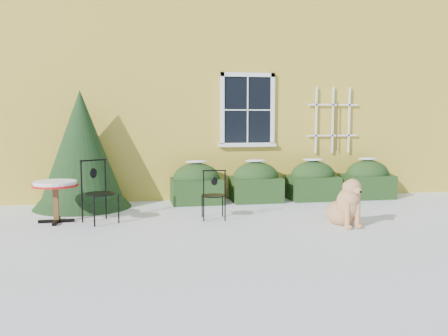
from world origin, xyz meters
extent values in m
plane|color=white|center=(0.00, 0.00, 0.00)|extent=(80.00, 80.00, 0.00)
cube|color=yellow|center=(0.00, 7.00, 3.00)|extent=(12.00, 8.00, 6.00)
cube|color=black|center=(0.90, 2.96, 1.98)|extent=(1.05, 0.03, 1.45)
cube|color=white|center=(0.90, 2.95, 2.75)|extent=(1.23, 0.06, 0.09)
cube|color=white|center=(0.90, 2.95, 1.21)|extent=(1.23, 0.06, 0.09)
cube|color=white|center=(0.33, 2.95, 1.98)|extent=(0.09, 0.06, 1.63)
cube|color=white|center=(1.47, 2.95, 1.98)|extent=(0.09, 0.06, 1.63)
cube|color=white|center=(0.90, 2.94, 1.98)|extent=(0.02, 0.02, 1.45)
cube|color=white|center=(0.90, 2.94, 1.98)|extent=(1.05, 0.02, 0.02)
cube|color=white|center=(0.90, 2.95, 1.20)|extent=(1.29, 0.14, 0.07)
cube|color=white|center=(2.50, 2.94, 1.75)|extent=(0.04, 0.03, 1.50)
cube|color=white|center=(2.90, 2.94, 1.75)|extent=(0.04, 0.03, 1.50)
cube|color=white|center=(3.30, 2.94, 1.75)|extent=(0.04, 0.03, 1.50)
cube|color=white|center=(2.90, 2.94, 1.40)|extent=(1.20, 0.03, 0.04)
cube|color=white|center=(2.90, 2.94, 2.10)|extent=(1.20, 0.03, 0.04)
cylinder|color=#472D19|center=(3.00, 2.92, 1.60)|extent=(0.02, 0.02, 1.10)
cube|color=#193213|center=(-0.30, 2.55, 0.26)|extent=(1.05, 0.80, 0.52)
ellipsoid|color=#193213|center=(-0.30, 2.55, 0.52)|extent=(1.00, 0.72, 0.67)
ellipsoid|color=white|center=(-0.30, 2.55, 0.88)|extent=(0.47, 0.32, 0.06)
cube|color=#193213|center=(1.00, 2.55, 0.26)|extent=(1.05, 0.80, 0.52)
ellipsoid|color=#193213|center=(1.00, 2.55, 0.52)|extent=(1.00, 0.72, 0.67)
ellipsoid|color=white|center=(1.00, 2.55, 0.88)|extent=(0.47, 0.32, 0.06)
cube|color=#193213|center=(2.30, 2.55, 0.26)|extent=(1.05, 0.80, 0.52)
ellipsoid|color=#193213|center=(2.30, 2.55, 0.52)|extent=(1.00, 0.72, 0.67)
ellipsoid|color=white|center=(2.30, 2.55, 0.88)|extent=(0.47, 0.32, 0.06)
cube|color=#193213|center=(3.60, 2.55, 0.26)|extent=(1.05, 0.80, 0.52)
ellipsoid|color=#193213|center=(3.60, 2.55, 0.52)|extent=(1.00, 0.72, 0.67)
ellipsoid|color=white|center=(3.60, 2.55, 0.88)|extent=(0.47, 0.32, 0.06)
cone|color=black|center=(-2.63, 2.47, 0.56)|extent=(1.95, 1.95, 1.13)
cone|color=black|center=(-2.63, 2.47, 1.18)|extent=(1.74, 1.74, 2.36)
cube|color=black|center=(-2.95, 1.06, 0.03)|extent=(0.61, 0.07, 0.05)
cube|color=black|center=(-2.95, 1.06, 0.03)|extent=(0.07, 0.61, 0.05)
cube|color=brown|center=(-2.95, 1.06, 0.32)|extent=(0.09, 0.09, 0.65)
cylinder|color=#B70F11|center=(-2.95, 1.06, 0.65)|extent=(0.78, 0.78, 0.03)
cylinder|color=white|center=(-2.95, 1.06, 0.69)|extent=(0.72, 0.72, 0.06)
cylinder|color=black|center=(-0.02, 1.03, 0.21)|extent=(0.02, 0.02, 0.42)
cylinder|color=black|center=(-0.40, 1.05, 0.21)|extent=(0.02, 0.02, 0.42)
cylinder|color=black|center=(-0.05, 0.65, 0.21)|extent=(0.02, 0.02, 0.42)
cylinder|color=black|center=(-0.42, 0.68, 0.21)|extent=(0.02, 0.02, 0.42)
cylinder|color=black|center=(-0.22, 0.85, 0.42)|extent=(0.43, 0.43, 0.02)
cylinder|color=black|center=(-0.05, 0.65, 0.66)|extent=(0.02, 0.02, 0.47)
cylinder|color=black|center=(-0.42, 0.68, 0.66)|extent=(0.02, 0.02, 0.47)
cylinder|color=black|center=(-0.23, 0.67, 0.89)|extent=(0.41, 0.05, 0.02)
ellipsoid|color=black|center=(-0.23, 0.67, 0.71)|extent=(0.11, 0.04, 0.15)
cylinder|color=black|center=(-2.27, 0.59, 0.25)|extent=(0.03, 0.03, 0.51)
cylinder|color=black|center=(-1.88, 0.82, 0.25)|extent=(0.03, 0.03, 0.51)
cylinder|color=black|center=(-2.50, 0.98, 0.25)|extent=(0.03, 0.03, 0.51)
cylinder|color=black|center=(-2.11, 1.21, 0.25)|extent=(0.03, 0.03, 0.51)
cylinder|color=black|center=(-2.19, 0.90, 0.51)|extent=(0.52, 0.52, 0.02)
cylinder|color=black|center=(-2.50, 0.98, 0.79)|extent=(0.03, 0.03, 0.56)
cylinder|color=black|center=(-2.11, 1.21, 0.79)|extent=(0.03, 0.03, 0.56)
cylinder|color=black|center=(-2.31, 1.09, 1.07)|extent=(0.44, 0.27, 0.03)
ellipsoid|color=black|center=(-2.31, 1.09, 0.85)|extent=(0.13, 0.10, 0.18)
ellipsoid|color=tan|center=(1.85, 0.02, 0.19)|extent=(0.61, 0.65, 0.43)
ellipsoid|color=tan|center=(1.88, -0.18, 0.39)|extent=(0.45, 0.42, 0.53)
sphere|color=tan|center=(1.89, -0.23, 0.50)|extent=(0.33, 0.33, 0.33)
cylinder|color=tan|center=(1.80, -0.32, 0.21)|extent=(0.09, 0.09, 0.43)
cylinder|color=tan|center=(2.00, -0.29, 0.21)|extent=(0.09, 0.09, 0.43)
ellipsoid|color=tan|center=(1.81, -0.37, 0.04)|extent=(0.12, 0.15, 0.07)
ellipsoid|color=tan|center=(2.00, -0.34, 0.04)|extent=(0.12, 0.15, 0.07)
cylinder|color=tan|center=(1.89, -0.24, 0.56)|extent=(0.23, 0.27, 0.23)
sphere|color=tan|center=(1.90, -0.29, 0.68)|extent=(0.28, 0.28, 0.28)
ellipsoid|color=tan|center=(1.92, -0.41, 0.64)|extent=(0.16, 0.23, 0.12)
sphere|color=black|center=(1.93, -0.51, 0.63)|extent=(0.05, 0.05, 0.05)
ellipsoid|color=tan|center=(1.77, -0.27, 0.68)|extent=(0.08, 0.10, 0.18)
ellipsoid|color=tan|center=(2.01, -0.23, 0.68)|extent=(0.08, 0.10, 0.18)
cylinder|color=tan|center=(1.99, 0.25, 0.06)|extent=(0.27, 0.31, 0.08)
camera|label=1|loc=(-1.68, -7.83, 1.82)|focal=40.00mm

